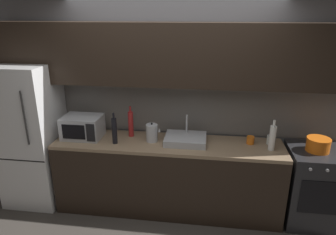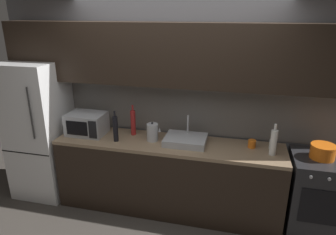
{
  "view_description": "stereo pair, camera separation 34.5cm",
  "coord_description": "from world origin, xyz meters",
  "px_view_note": "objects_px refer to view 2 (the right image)",
  "views": [
    {
      "loc": [
        0.44,
        -2.33,
        2.37
      ],
      "look_at": [
        0.0,
        0.9,
        1.21
      ],
      "focal_mm": 32.34,
      "sensor_mm": 36.0,
      "label": 1
    },
    {
      "loc": [
        0.78,
        -2.26,
        2.37
      ],
      "look_at": [
        0.0,
        0.9,
        1.21
      ],
      "focal_mm": 32.34,
      "sensor_mm": 36.0,
      "label": 2
    }
  ],
  "objects_px": {
    "wine_bottle_dark": "(115,128)",
    "cooking_pot": "(323,152)",
    "wine_bottle_red": "(133,122)",
    "mug_clear": "(272,144)",
    "microwave": "(87,124)",
    "wine_bottle_white": "(274,142)",
    "mug_orange": "(252,144)",
    "refrigerator": "(40,130)",
    "oven_range": "(316,195)",
    "kettle": "(152,132)"
  },
  "relations": [
    {
      "from": "cooking_pot",
      "to": "oven_range",
      "type": "bearing_deg",
      "value": -4.87
    },
    {
      "from": "oven_range",
      "to": "wine_bottle_red",
      "type": "bearing_deg",
      "value": 176.46
    },
    {
      "from": "kettle",
      "to": "wine_bottle_dark",
      "type": "distance_m",
      "value": 0.44
    },
    {
      "from": "oven_range",
      "to": "mug_orange",
      "type": "distance_m",
      "value": 0.89
    },
    {
      "from": "wine_bottle_white",
      "to": "mug_clear",
      "type": "bearing_deg",
      "value": 86.55
    },
    {
      "from": "kettle",
      "to": "wine_bottle_red",
      "type": "distance_m",
      "value": 0.31
    },
    {
      "from": "wine_bottle_dark",
      "to": "cooking_pot",
      "type": "relative_size",
      "value": 1.49
    },
    {
      "from": "mug_orange",
      "to": "cooking_pot",
      "type": "relative_size",
      "value": 0.36
    },
    {
      "from": "cooking_pot",
      "to": "wine_bottle_white",
      "type": "bearing_deg",
      "value": -175.69
    },
    {
      "from": "wine_bottle_red",
      "to": "cooking_pot",
      "type": "xyz_separation_m",
      "value": [
        2.15,
        -0.13,
        -0.09
      ]
    },
    {
      "from": "oven_range",
      "to": "wine_bottle_dark",
      "type": "relative_size",
      "value": 2.39
    },
    {
      "from": "wine_bottle_dark",
      "to": "wine_bottle_white",
      "type": "xyz_separation_m",
      "value": [
        1.78,
        0.07,
        -0.01
      ]
    },
    {
      "from": "refrigerator",
      "to": "oven_range",
      "type": "xyz_separation_m",
      "value": [
        3.41,
        -0.0,
        -0.44
      ]
    },
    {
      "from": "oven_range",
      "to": "wine_bottle_dark",
      "type": "distance_m",
      "value": 2.38
    },
    {
      "from": "wine_bottle_red",
      "to": "mug_orange",
      "type": "height_order",
      "value": "wine_bottle_red"
    },
    {
      "from": "kettle",
      "to": "wine_bottle_dark",
      "type": "height_order",
      "value": "wine_bottle_dark"
    },
    {
      "from": "wine_bottle_red",
      "to": "wine_bottle_white",
      "type": "bearing_deg",
      "value": -5.9
    },
    {
      "from": "wine_bottle_white",
      "to": "mug_orange",
      "type": "xyz_separation_m",
      "value": [
        -0.21,
        0.13,
        -0.1
      ]
    },
    {
      "from": "microwave",
      "to": "wine_bottle_white",
      "type": "relative_size",
      "value": 1.31
    },
    {
      "from": "refrigerator",
      "to": "wine_bottle_red",
      "type": "distance_m",
      "value": 1.27
    },
    {
      "from": "wine_bottle_dark",
      "to": "cooking_pot",
      "type": "xyz_separation_m",
      "value": [
        2.28,
        0.1,
        -0.08
      ]
    },
    {
      "from": "refrigerator",
      "to": "cooking_pot",
      "type": "relative_size",
      "value": 7.07
    },
    {
      "from": "refrigerator",
      "to": "wine_bottle_red",
      "type": "xyz_separation_m",
      "value": [
        1.25,
        0.13,
        0.17
      ]
    },
    {
      "from": "refrigerator",
      "to": "kettle",
      "type": "distance_m",
      "value": 1.54
    },
    {
      "from": "mug_clear",
      "to": "mug_orange",
      "type": "xyz_separation_m",
      "value": [
        -0.22,
        -0.02,
        -0.01
      ]
    },
    {
      "from": "refrigerator",
      "to": "wine_bottle_red",
      "type": "height_order",
      "value": "refrigerator"
    },
    {
      "from": "oven_range",
      "to": "wine_bottle_red",
      "type": "xyz_separation_m",
      "value": [
        -2.16,
        0.13,
        0.61
      ]
    },
    {
      "from": "refrigerator",
      "to": "wine_bottle_white",
      "type": "height_order",
      "value": "refrigerator"
    },
    {
      "from": "refrigerator",
      "to": "oven_range",
      "type": "height_order",
      "value": "refrigerator"
    },
    {
      "from": "wine_bottle_white",
      "to": "cooking_pot",
      "type": "bearing_deg",
      "value": 4.31
    },
    {
      "from": "microwave",
      "to": "refrigerator",
      "type": "bearing_deg",
      "value": -178.45
    },
    {
      "from": "wine_bottle_dark",
      "to": "mug_orange",
      "type": "distance_m",
      "value": 1.58
    },
    {
      "from": "wine_bottle_dark",
      "to": "mug_clear",
      "type": "bearing_deg",
      "value": 7.07
    },
    {
      "from": "mug_orange",
      "to": "oven_range",
      "type": "bearing_deg",
      "value": -7.43
    },
    {
      "from": "microwave",
      "to": "wine_bottle_white",
      "type": "xyz_separation_m",
      "value": [
        2.22,
        -0.06,
        0.01
      ]
    },
    {
      "from": "cooking_pot",
      "to": "wine_bottle_red",
      "type": "bearing_deg",
      "value": 176.47
    },
    {
      "from": "wine_bottle_red",
      "to": "mug_clear",
      "type": "distance_m",
      "value": 1.66
    },
    {
      "from": "wine_bottle_dark",
      "to": "cooking_pot",
      "type": "bearing_deg",
      "value": 2.61
    },
    {
      "from": "oven_range",
      "to": "kettle",
      "type": "xyz_separation_m",
      "value": [
        -1.88,
        0.02,
        0.56
      ]
    },
    {
      "from": "wine_bottle_white",
      "to": "cooking_pot",
      "type": "xyz_separation_m",
      "value": [
        0.5,
        0.04,
        -0.07
      ]
    },
    {
      "from": "oven_range",
      "to": "mug_clear",
      "type": "xyz_separation_m",
      "value": [
        -0.51,
        0.12,
        0.5
      ]
    },
    {
      "from": "kettle",
      "to": "mug_clear",
      "type": "bearing_deg",
      "value": 4.32
    },
    {
      "from": "refrigerator",
      "to": "mug_clear",
      "type": "bearing_deg",
      "value": 2.32
    },
    {
      "from": "microwave",
      "to": "kettle",
      "type": "bearing_deg",
      "value": -0.27
    },
    {
      "from": "microwave",
      "to": "mug_clear",
      "type": "xyz_separation_m",
      "value": [
        2.23,
        0.1,
        -0.08
      ]
    },
    {
      "from": "kettle",
      "to": "mug_orange",
      "type": "xyz_separation_m",
      "value": [
        1.15,
        0.08,
        -0.06
      ]
    },
    {
      "from": "refrigerator",
      "to": "wine_bottle_dark",
      "type": "bearing_deg",
      "value": -5.31
    },
    {
      "from": "microwave",
      "to": "kettle",
      "type": "relative_size",
      "value": 1.97
    },
    {
      "from": "oven_range",
      "to": "cooking_pot",
      "type": "relative_size",
      "value": 3.56
    },
    {
      "from": "wine_bottle_red",
      "to": "microwave",
      "type": "bearing_deg",
      "value": -168.72
    }
  ]
}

